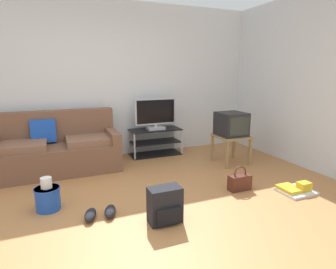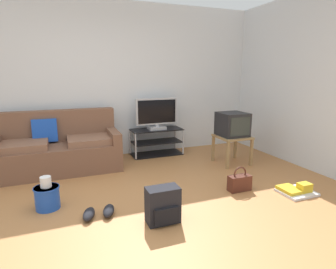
{
  "view_description": "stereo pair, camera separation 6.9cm",
  "coord_description": "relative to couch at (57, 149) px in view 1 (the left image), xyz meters",
  "views": [
    {
      "loc": [
        -0.66,
        -2.59,
        1.51
      ],
      "look_at": [
        0.78,
        0.9,
        0.66
      ],
      "focal_mm": 29.95,
      "sensor_mm": 36.0,
      "label": 1
    },
    {
      "loc": [
        -0.6,
        -2.61,
        1.51
      ],
      "look_at": [
        0.78,
        0.9,
        0.66
      ],
      "focal_mm": 29.95,
      "sensor_mm": 36.0,
      "label": 2
    }
  ],
  "objects": [
    {
      "name": "side_table",
      "position": [
        2.7,
        -0.72,
        0.06
      ],
      "size": [
        0.51,
        0.51,
        0.48
      ],
      "color": "#9E7A4C",
      "rests_on": "ground_plane"
    },
    {
      "name": "flat_tv",
      "position": [
        1.7,
        0.21,
        0.43
      ],
      "size": [
        0.77,
        0.22,
        0.57
      ],
      "color": "#B2B2B7",
      "rests_on": "tv_stand"
    },
    {
      "name": "cleaning_bucket",
      "position": [
        -0.14,
        -1.33,
        -0.18
      ],
      "size": [
        0.28,
        0.28,
        0.38
      ],
      "color": "blue",
      "rests_on": "ground_plane"
    },
    {
      "name": "floor_tray",
      "position": [
        2.79,
        -2.05,
        -0.3
      ],
      "size": [
        0.42,
        0.36,
        0.14
      ],
      "color": "silver",
      "rests_on": "ground_plane"
    },
    {
      "name": "ground_plane",
      "position": [
        0.66,
        -1.92,
        -0.35
      ],
      "size": [
        9.0,
        9.8,
        0.02
      ],
      "primitive_type": "cube",
      "color": "#B27542"
    },
    {
      "name": "wall_right",
      "position": [
        3.71,
        -1.08,
        1.01
      ],
      "size": [
        0.1,
        3.6,
        2.7
      ],
      "primitive_type": "cube",
      "color": "silver",
      "rests_on": "ground_plane"
    },
    {
      "name": "sneakers_pair",
      "position": [
        0.37,
        -1.72,
        -0.29
      ],
      "size": [
        0.39,
        0.29,
        0.09
      ],
      "color": "black",
      "rests_on": "ground_plane"
    },
    {
      "name": "handbag",
      "position": [
        2.16,
        -1.7,
        -0.23
      ],
      "size": [
        0.3,
        0.13,
        0.33
      ],
      "rotation": [
        0.0,
        0.0,
        -0.21
      ],
      "color": "#4C2319",
      "rests_on": "ground_plane"
    },
    {
      "name": "crt_tv",
      "position": [
        2.7,
        -0.7,
        0.33
      ],
      "size": [
        0.44,
        0.44,
        0.38
      ],
      "color": "#232326",
      "rests_on": "side_table"
    },
    {
      "name": "tv_stand",
      "position": [
        1.7,
        0.23,
        -0.1
      ],
      "size": [
        0.93,
        0.42,
        0.48
      ],
      "color": "black",
      "rests_on": "ground_plane"
    },
    {
      "name": "wall_back",
      "position": [
        0.66,
        0.53,
        1.01
      ],
      "size": [
        9.0,
        0.1,
        2.7
      ],
      "primitive_type": "cube",
      "color": "silver",
      "rests_on": "ground_plane"
    },
    {
      "name": "couch",
      "position": [
        0.0,
        0.0,
        0.0
      ],
      "size": [
        1.82,
        0.82,
        0.91
      ],
      "color": "brown",
      "rests_on": "ground_plane"
    },
    {
      "name": "backpack",
      "position": [
        0.97,
        -2.08,
        -0.15
      ],
      "size": [
        0.33,
        0.26,
        0.38
      ],
      "rotation": [
        0.0,
        0.0,
        -0.38
      ],
      "color": "black",
      "rests_on": "ground_plane"
    }
  ]
}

